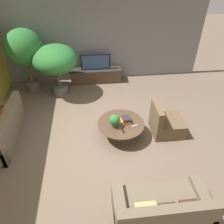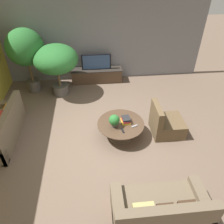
{
  "view_description": "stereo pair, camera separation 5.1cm",
  "coord_description": "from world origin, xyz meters",
  "px_view_note": "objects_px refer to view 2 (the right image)",
  "views": [
    {
      "loc": [
        -0.3,
        -4.2,
        3.97
      ],
      "look_at": [
        0.19,
        0.27,
        0.55
      ],
      "focal_mm": 35.0,
      "sensor_mm": 36.0,
      "label": 1
    },
    {
      "loc": [
        -0.25,
        -4.2,
        3.97
      ],
      "look_at": [
        0.19,
        0.27,
        0.55
      ],
      "focal_mm": 35.0,
      "sensor_mm": 36.0,
      "label": 2
    }
  ],
  "objects_px": {
    "media_console": "(97,75)",
    "coffee_table": "(121,127)",
    "potted_palm_corner": "(56,61)",
    "potted_plant_tabletop": "(114,120)",
    "armchair_wicker": "(166,124)",
    "television": "(96,62)",
    "couch_near_entry": "(160,210)",
    "couch_by_wall": "(1,130)",
    "potted_palm_tall": "(25,49)"
  },
  "relations": [
    {
      "from": "media_console",
      "to": "couch_near_entry",
      "type": "distance_m",
      "value": 5.31
    },
    {
      "from": "couch_by_wall",
      "to": "television",
      "type": "bearing_deg",
      "value": 137.45
    },
    {
      "from": "coffee_table",
      "to": "couch_by_wall",
      "type": "distance_m",
      "value": 3.04
    },
    {
      "from": "coffee_table",
      "to": "potted_plant_tabletop",
      "type": "distance_m",
      "value": 0.37
    },
    {
      "from": "potted_plant_tabletop",
      "to": "potted_palm_tall",
      "type": "bearing_deg",
      "value": 132.8
    },
    {
      "from": "armchair_wicker",
      "to": "potted_plant_tabletop",
      "type": "xyz_separation_m",
      "value": [
        -1.37,
        -0.13,
        0.34
      ]
    },
    {
      "from": "potted_palm_corner",
      "to": "potted_plant_tabletop",
      "type": "distance_m",
      "value": 2.86
    },
    {
      "from": "couch_by_wall",
      "to": "potted_palm_tall",
      "type": "bearing_deg",
      "value": 170.47
    },
    {
      "from": "media_console",
      "to": "potted_palm_corner",
      "type": "height_order",
      "value": "potted_palm_corner"
    },
    {
      "from": "media_console",
      "to": "potted_palm_corner",
      "type": "relative_size",
      "value": 1.09
    },
    {
      "from": "couch_by_wall",
      "to": "potted_palm_corner",
      "type": "bearing_deg",
      "value": 147.19
    },
    {
      "from": "television",
      "to": "armchair_wicker",
      "type": "relative_size",
      "value": 1.19
    },
    {
      "from": "television",
      "to": "potted_palm_corner",
      "type": "bearing_deg",
      "value": -148.97
    },
    {
      "from": "media_console",
      "to": "television",
      "type": "bearing_deg",
      "value": -90.0
    },
    {
      "from": "couch_by_wall",
      "to": "armchair_wicker",
      "type": "distance_m",
      "value": 4.22
    },
    {
      "from": "couch_near_entry",
      "to": "armchair_wicker",
      "type": "relative_size",
      "value": 1.96
    },
    {
      "from": "coffee_table",
      "to": "armchair_wicker",
      "type": "bearing_deg",
      "value": 1.59
    },
    {
      "from": "coffee_table",
      "to": "potted_plant_tabletop",
      "type": "height_order",
      "value": "potted_plant_tabletop"
    },
    {
      "from": "coffee_table",
      "to": "potted_palm_tall",
      "type": "relative_size",
      "value": 0.56
    },
    {
      "from": "armchair_wicker",
      "to": "potted_palm_corner",
      "type": "relative_size",
      "value": 0.51
    },
    {
      "from": "potted_palm_tall",
      "to": "coffee_table",
      "type": "bearing_deg",
      "value": -44.08
    },
    {
      "from": "coffee_table",
      "to": "potted_palm_corner",
      "type": "relative_size",
      "value": 0.71
    },
    {
      "from": "television",
      "to": "potted_palm_corner",
      "type": "relative_size",
      "value": 0.61
    },
    {
      "from": "potted_plant_tabletop",
      "to": "potted_palm_corner",
      "type": "bearing_deg",
      "value": 123.3
    },
    {
      "from": "couch_near_entry",
      "to": "potted_palm_tall",
      "type": "xyz_separation_m",
      "value": [
        -3.04,
        4.79,
        1.18
      ]
    },
    {
      "from": "television",
      "to": "potted_palm_corner",
      "type": "xyz_separation_m",
      "value": [
        -1.24,
        -0.75,
        0.43
      ]
    },
    {
      "from": "television",
      "to": "couch_near_entry",
      "type": "bearing_deg",
      "value": -80.42
    },
    {
      "from": "potted_plant_tabletop",
      "to": "media_console",
      "type": "bearing_deg",
      "value": 95.55
    },
    {
      "from": "potted_palm_corner",
      "to": "media_console",
      "type": "bearing_deg",
      "value": 31.09
    },
    {
      "from": "potted_palm_corner",
      "to": "potted_palm_tall",
      "type": "bearing_deg",
      "value": 161.4
    },
    {
      "from": "potted_palm_corner",
      "to": "potted_plant_tabletop",
      "type": "bearing_deg",
      "value": -56.7
    },
    {
      "from": "media_console",
      "to": "television",
      "type": "distance_m",
      "value": 0.5
    },
    {
      "from": "television",
      "to": "couch_near_entry",
      "type": "xyz_separation_m",
      "value": [
        0.88,
        -5.23,
        -0.47
      ]
    },
    {
      "from": "media_console",
      "to": "potted_plant_tabletop",
      "type": "bearing_deg",
      "value": -84.45
    },
    {
      "from": "couch_by_wall",
      "to": "couch_near_entry",
      "type": "xyz_separation_m",
      "value": [
        3.43,
        -2.45,
        -0.0
      ]
    },
    {
      "from": "television",
      "to": "coffee_table",
      "type": "relative_size",
      "value": 0.86
    },
    {
      "from": "potted_plant_tabletop",
      "to": "armchair_wicker",
      "type": "bearing_deg",
      "value": 5.64
    },
    {
      "from": "potted_palm_corner",
      "to": "coffee_table",
      "type": "bearing_deg",
      "value": -52.54
    },
    {
      "from": "potted_palm_corner",
      "to": "potted_plant_tabletop",
      "type": "xyz_separation_m",
      "value": [
        1.54,
        -2.35,
        -0.56
      ]
    },
    {
      "from": "couch_by_wall",
      "to": "armchair_wicker",
      "type": "xyz_separation_m",
      "value": [
        4.22,
        -0.18,
        -0.01
      ]
    },
    {
      "from": "couch_near_entry",
      "to": "potted_palm_corner",
      "type": "height_order",
      "value": "potted_palm_corner"
    },
    {
      "from": "armchair_wicker",
      "to": "potted_plant_tabletop",
      "type": "distance_m",
      "value": 1.42
    },
    {
      "from": "media_console",
      "to": "coffee_table",
      "type": "xyz_separation_m",
      "value": [
        0.48,
        -2.99,
        0.05
      ]
    },
    {
      "from": "potted_palm_corner",
      "to": "potted_plant_tabletop",
      "type": "relative_size",
      "value": 4.99
    },
    {
      "from": "potted_plant_tabletop",
      "to": "television",
      "type": "bearing_deg",
      "value": 95.55
    },
    {
      "from": "media_console",
      "to": "couch_near_entry",
      "type": "xyz_separation_m",
      "value": [
        0.88,
        -5.23,
        0.03
      ]
    },
    {
      "from": "television",
      "to": "couch_by_wall",
      "type": "height_order",
      "value": "television"
    },
    {
      "from": "couch_by_wall",
      "to": "potted_palm_corner",
      "type": "relative_size",
      "value": 1.16
    },
    {
      "from": "couch_near_entry",
      "to": "potted_plant_tabletop",
      "type": "bearing_deg",
      "value": -74.78
    },
    {
      "from": "couch_by_wall",
      "to": "potted_plant_tabletop",
      "type": "distance_m",
      "value": 2.89
    }
  ]
}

